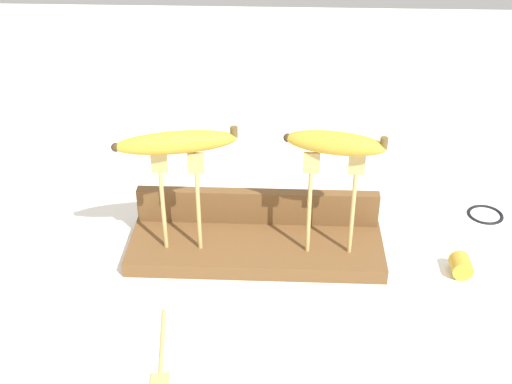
{
  "coord_description": "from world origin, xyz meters",
  "views": [
    {
      "loc": [
        0.04,
        -0.94,
        0.7
      ],
      "look_at": [
        0.0,
        0.0,
        0.13
      ],
      "focal_mm": 47.22,
      "sensor_mm": 36.0,
      "label": 1
    }
  ],
  "objects_px": {
    "fork_stand_left": "(180,192)",
    "banana_chunk_near": "(461,265)",
    "wire_coil": "(485,214)",
    "banana_raised_right": "(335,143)",
    "banana_raised_left": "(176,142)",
    "fork_stand_right": "(332,195)",
    "fork_fallen_near": "(161,360)"
  },
  "relations": [
    {
      "from": "fork_stand_right",
      "to": "banana_raised_right",
      "type": "relative_size",
      "value": 1.15
    },
    {
      "from": "banana_raised_right",
      "to": "banana_raised_left",
      "type": "bearing_deg",
      "value": -179.99
    },
    {
      "from": "fork_stand_right",
      "to": "wire_coil",
      "type": "xyz_separation_m",
      "value": [
        0.31,
        0.16,
        -0.13
      ]
    },
    {
      "from": "banana_raised_right",
      "to": "fork_stand_right",
      "type": "bearing_deg",
      "value": -11.43
    },
    {
      "from": "fork_fallen_near",
      "to": "banana_raised_right",
      "type": "bearing_deg",
      "value": 44.17
    },
    {
      "from": "banana_raised_left",
      "to": "banana_raised_right",
      "type": "distance_m",
      "value": 0.25
    },
    {
      "from": "banana_chunk_near",
      "to": "fork_stand_right",
      "type": "bearing_deg",
      "value": 175.31
    },
    {
      "from": "banana_raised_right",
      "to": "fork_fallen_near",
      "type": "xyz_separation_m",
      "value": [
        -0.25,
        -0.24,
        -0.23
      ]
    },
    {
      "from": "fork_stand_right",
      "to": "banana_raised_right",
      "type": "bearing_deg",
      "value": 168.57
    },
    {
      "from": "fork_stand_left",
      "to": "fork_fallen_near",
      "type": "bearing_deg",
      "value": -90.14
    },
    {
      "from": "fork_stand_right",
      "to": "fork_fallen_near",
      "type": "distance_m",
      "value": 0.37
    },
    {
      "from": "fork_stand_left",
      "to": "banana_raised_left",
      "type": "height_order",
      "value": "banana_raised_left"
    },
    {
      "from": "fork_stand_right",
      "to": "fork_fallen_near",
      "type": "xyz_separation_m",
      "value": [
        -0.25,
        -0.24,
        -0.13
      ]
    },
    {
      "from": "banana_raised_right",
      "to": "fork_fallen_near",
      "type": "bearing_deg",
      "value": -135.83
    },
    {
      "from": "fork_stand_left",
      "to": "banana_chunk_near",
      "type": "distance_m",
      "value": 0.48
    },
    {
      "from": "banana_raised_left",
      "to": "fork_fallen_near",
      "type": "xyz_separation_m",
      "value": [
        -0.0,
        -0.24,
        -0.22
      ]
    },
    {
      "from": "fork_stand_left",
      "to": "wire_coil",
      "type": "relative_size",
      "value": 2.68
    },
    {
      "from": "fork_stand_left",
      "to": "banana_chunk_near",
      "type": "bearing_deg",
      "value": -2.22
    },
    {
      "from": "banana_raised_right",
      "to": "banana_chunk_near",
      "type": "xyz_separation_m",
      "value": [
        0.22,
        -0.02,
        -0.21
      ]
    },
    {
      "from": "banana_raised_left",
      "to": "banana_chunk_near",
      "type": "bearing_deg",
      "value": -2.22
    },
    {
      "from": "banana_raised_left",
      "to": "banana_chunk_near",
      "type": "height_order",
      "value": "banana_raised_left"
    },
    {
      "from": "fork_fallen_near",
      "to": "wire_coil",
      "type": "height_order",
      "value": "same"
    },
    {
      "from": "wire_coil",
      "to": "banana_raised_right",
      "type": "bearing_deg",
      "value": -151.91
    },
    {
      "from": "fork_stand_right",
      "to": "wire_coil",
      "type": "height_order",
      "value": "fork_stand_right"
    },
    {
      "from": "banana_raised_left",
      "to": "fork_fallen_near",
      "type": "relative_size",
      "value": 1.16
    },
    {
      "from": "fork_fallen_near",
      "to": "wire_coil",
      "type": "distance_m",
      "value": 0.68
    },
    {
      "from": "banana_raised_left",
      "to": "fork_stand_left",
      "type": "bearing_deg",
      "value": 12.49
    },
    {
      "from": "fork_stand_left",
      "to": "wire_coil",
      "type": "bearing_deg",
      "value": 16.52
    },
    {
      "from": "fork_stand_left",
      "to": "fork_stand_right",
      "type": "bearing_deg",
      "value": 0.0
    },
    {
      "from": "fork_fallen_near",
      "to": "banana_chunk_near",
      "type": "height_order",
      "value": "banana_chunk_near"
    },
    {
      "from": "banana_raised_left",
      "to": "banana_chunk_near",
      "type": "distance_m",
      "value": 0.51
    },
    {
      "from": "fork_stand_left",
      "to": "wire_coil",
      "type": "height_order",
      "value": "fork_stand_left"
    }
  ]
}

